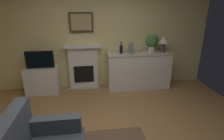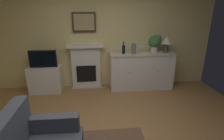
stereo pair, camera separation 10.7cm
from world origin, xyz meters
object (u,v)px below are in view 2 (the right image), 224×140
at_px(sideboard_cabinet, 141,71).
at_px(potted_plant_small, 155,42).
at_px(wine_bottle, 124,49).
at_px(tv_set, 43,59).
at_px(wine_glass_center, 144,48).
at_px(table_lamp, 167,41).
at_px(wine_glass_left, 139,48).
at_px(vase_decorative, 133,48).
at_px(wine_glass_right, 149,48).
at_px(framed_picture, 84,22).
at_px(fireplace_unit, 86,67).
at_px(tv_cabinet, 46,79).

bearing_deg(sideboard_cabinet, potted_plant_small, 8.11).
bearing_deg(wine_bottle, sideboard_cabinet, 2.52).
bearing_deg(tv_set, wine_glass_center, 0.79).
xyz_separation_m(sideboard_cabinet, table_lamp, (0.59, 0.00, 0.73)).
distance_m(wine_glass_left, wine_glass_center, 0.12).
relative_size(wine_glass_left, vase_decorative, 0.59).
height_order(wine_glass_left, wine_glass_right, same).
bearing_deg(framed_picture, wine_bottle, -14.96).
distance_m(fireplace_unit, wine_glass_center, 1.49).
bearing_deg(vase_decorative, table_lamp, 3.50).
bearing_deg(sideboard_cabinet, fireplace_unit, 172.64).
xyz_separation_m(framed_picture, tv_set, (-0.98, -0.23, -0.80)).
distance_m(sideboard_cabinet, tv_set, 2.38).
xyz_separation_m(fireplace_unit, potted_plant_small, (1.69, -0.13, 0.62)).
bearing_deg(framed_picture, table_lamp, -6.48).
xyz_separation_m(wine_glass_right, tv_set, (-2.49, 0.01, -0.20)).
bearing_deg(tv_set, tv_cabinet, 90.00).
bearing_deg(table_lamp, wine_glass_left, -178.33).
relative_size(wine_glass_center, wine_glass_right, 1.00).
xyz_separation_m(framed_picture, wine_glass_left, (1.29, -0.24, -0.60)).
distance_m(tv_set, potted_plant_small, 2.69).
bearing_deg(framed_picture, wine_glass_right, -9.18).
bearing_deg(tv_cabinet, wine_bottle, -1.08).
height_order(wine_glass_right, tv_cabinet, wine_glass_right).
relative_size(sideboard_cabinet, tv_set, 2.54).
xyz_separation_m(table_lamp, vase_decorative, (-0.82, -0.05, -0.14)).
relative_size(framed_picture, vase_decorative, 1.96).
relative_size(framed_picture, sideboard_cabinet, 0.35).
bearing_deg(potted_plant_small, wine_glass_right, -158.92).
relative_size(sideboard_cabinet, potted_plant_small, 3.66).
bearing_deg(wine_glass_left, framed_picture, 169.42).
bearing_deg(potted_plant_small, fireplace_unit, 175.54).
bearing_deg(wine_glass_left, wine_glass_center, 21.72).
height_order(framed_picture, wine_glass_right, framed_picture).
height_order(table_lamp, wine_glass_center, table_lamp).
xyz_separation_m(framed_picture, wine_bottle, (0.91, -0.24, -0.61)).
bearing_deg(vase_decorative, tv_set, 178.87).
xyz_separation_m(wine_bottle, potted_plant_small, (0.78, 0.07, 0.15)).
bearing_deg(wine_bottle, tv_cabinet, 178.92).
relative_size(wine_bottle, potted_plant_small, 0.67).
bearing_deg(potted_plant_small, wine_glass_left, -170.71).
height_order(vase_decorative, tv_cabinet, vase_decorative).
distance_m(fireplace_unit, wine_glass_right, 1.60).
bearing_deg(fireplace_unit, sideboard_cabinet, -7.36).
xyz_separation_m(table_lamp, tv_cabinet, (-2.93, 0.02, -0.88)).
xyz_separation_m(framed_picture, tv_cabinet, (-0.97, -0.21, -1.32)).
bearing_deg(table_lamp, wine_glass_center, 177.47).
bearing_deg(wine_bottle, wine_glass_right, -0.18).
bearing_deg(fireplace_unit, vase_decorative, -11.27).
xyz_separation_m(table_lamp, wine_glass_right, (-0.44, -0.02, -0.16)).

